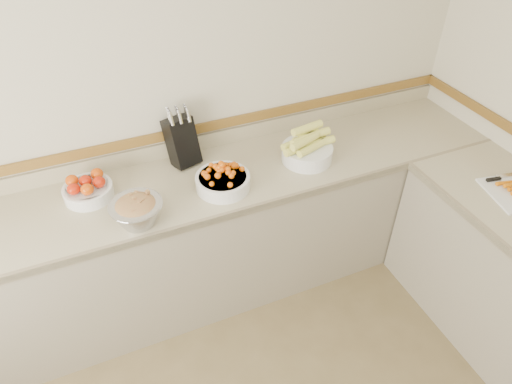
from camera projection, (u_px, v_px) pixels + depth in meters
name	position (u px, v px, depth m)	size (l,w,h in m)	color
back_wall	(152.00, 98.00, 2.54)	(4.00, 4.00, 0.00)	beige
counter_back	(184.00, 243.00, 2.84)	(4.00, 0.65, 1.08)	tan
knife_block	(182.00, 140.00, 2.66)	(0.20, 0.22, 0.37)	black
tomato_bowl	(88.00, 189.00, 2.46)	(0.27, 0.27, 0.13)	white
cherry_tomato_bowl	(223.00, 179.00, 2.52)	(0.31, 0.31, 0.17)	white
corn_bowl	(307.00, 149.00, 2.72)	(0.34, 0.31, 0.23)	white
rhubarb_bowl	(137.00, 211.00, 2.29)	(0.27, 0.27, 0.15)	#B2B2BA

